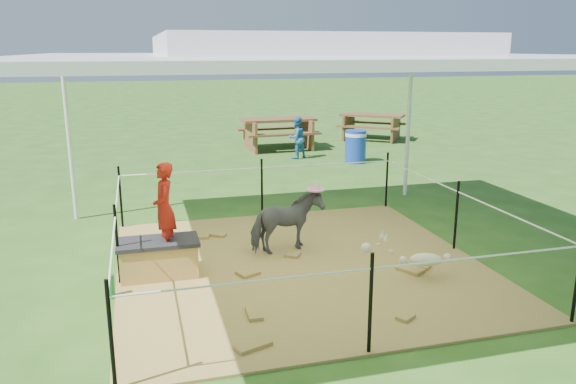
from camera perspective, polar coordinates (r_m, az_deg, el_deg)
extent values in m
plane|color=#2D5919|center=(7.37, 1.23, -7.54)|extent=(90.00, 90.00, 0.00)
cube|color=brown|center=(7.36, 1.23, -7.43)|extent=(4.60, 4.60, 0.03)
cylinder|color=silver|center=(9.72, -21.33, 4.81)|extent=(0.07, 0.07, 2.60)
cylinder|color=silver|center=(10.86, 12.12, 6.38)|extent=(0.07, 0.07, 2.60)
cube|color=white|center=(6.84, 1.36, 13.45)|extent=(6.30, 6.30, 0.08)
cube|color=white|center=(6.84, 1.36, 14.70)|extent=(3.30, 3.30, 0.22)
cylinder|color=black|center=(9.09, -16.64, -0.57)|extent=(0.04, 0.04, 1.00)
cylinder|color=black|center=(9.29, -2.67, 0.35)|extent=(0.04, 0.04, 1.00)
cylinder|color=black|center=(10.01, 10.00, 1.16)|extent=(0.04, 0.04, 1.00)
cylinder|color=black|center=(6.94, -16.95, -5.20)|extent=(0.04, 0.04, 1.00)
cylinder|color=black|center=(8.10, 16.72, -2.38)|extent=(0.04, 0.04, 1.00)
cylinder|color=black|center=(4.87, -17.53, -13.89)|extent=(0.04, 0.04, 1.00)
cylinder|color=black|center=(5.23, 8.38, -11.26)|extent=(0.04, 0.04, 1.00)
cylinder|color=white|center=(9.22, -2.69, 2.46)|extent=(4.50, 0.02, 0.02)
cylinder|color=white|center=(5.09, 8.52, -7.71)|extent=(4.50, 0.02, 0.02)
cylinder|color=white|center=(8.01, 16.90, 0.02)|extent=(0.02, 4.50, 0.02)
cylinder|color=white|center=(6.83, -17.16, -2.44)|extent=(0.02, 4.50, 0.02)
cube|color=#B68242|center=(7.11, -12.98, -6.74)|extent=(0.92, 0.46, 0.41)
cube|color=black|center=(7.03, -13.09, -4.99)|extent=(0.98, 0.52, 0.05)
imported|color=#AA1A10|center=(6.88, -12.50, -0.78)|extent=(0.27, 0.40, 1.11)
cylinder|color=#187031|center=(6.73, -17.50, -9.00)|extent=(0.07, 0.07, 0.26)
imported|color=#4B4B50|center=(7.66, -0.13, -3.11)|extent=(1.08, 0.69, 0.84)
cylinder|color=pink|center=(7.53, -0.14, 0.37)|extent=(0.26, 0.26, 0.12)
cylinder|color=#173BB0|center=(14.00, 6.87, 4.61)|extent=(0.64, 0.64, 0.80)
cube|color=brown|center=(15.85, -1.03, 5.96)|extent=(2.11, 1.56, 0.86)
cube|color=brown|center=(17.68, 8.52, 6.56)|extent=(2.34, 2.22, 0.79)
imported|color=#3171BA|center=(14.40, 0.88, 5.54)|extent=(0.64, 0.58, 1.08)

